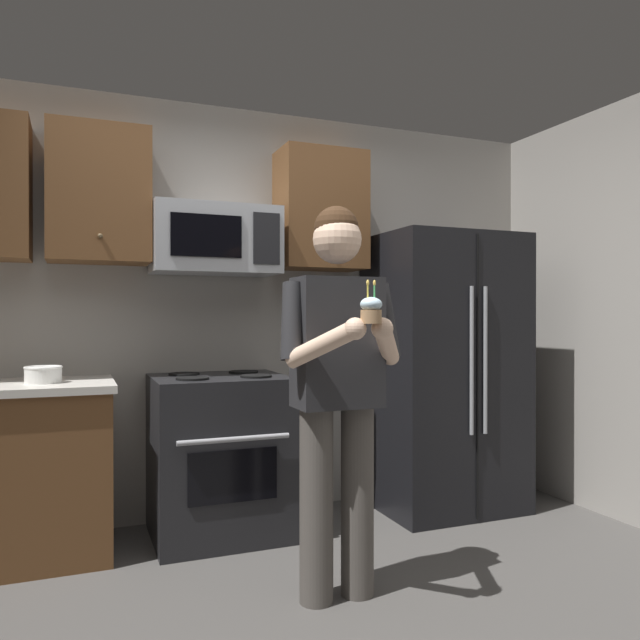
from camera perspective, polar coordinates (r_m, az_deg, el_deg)
wall_back at (r=4.01m, az=-8.43°, el=0.81°), size 4.40×0.10×2.60m
oven_range at (r=3.69m, az=-9.31°, el=-12.27°), size 0.76×0.70×0.93m
microwave at (r=3.74m, az=-9.73°, el=7.30°), size 0.74×0.41×0.40m
refrigerator at (r=4.17m, az=11.46°, el=-4.71°), size 0.90×0.75×1.80m
cabinet_row_upper at (r=3.75m, az=-18.67°, el=10.82°), size 2.78×0.36×0.76m
bowl_large_white at (r=3.51m, az=-24.32°, el=-4.60°), size 0.19×0.19×0.09m
person at (r=2.75m, az=1.70°, el=-5.31°), size 0.60×0.48×1.76m
cupcake at (r=2.44m, az=4.77°, el=0.96°), size 0.09×0.09×0.17m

